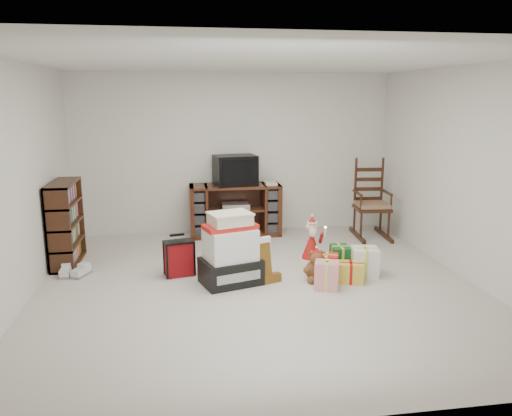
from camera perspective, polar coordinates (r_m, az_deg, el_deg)
The scene contains 13 objects.
room at distance 5.49m, azimuth 0.22°, elevation 3.32°, with size 5.01×5.01×2.51m.
tv_stand at distance 7.81m, azimuth -2.38°, elevation -0.22°, with size 1.41×0.52×0.80m.
bookshelf at distance 6.89m, azimuth -20.90°, elevation -1.80°, with size 0.29×0.88×1.08m.
rocking_chair at distance 7.95m, azimuth 12.92°, elevation -0.11°, with size 0.57×0.87×1.26m.
gift_pile at distance 5.80m, azimuth -2.93°, elevation -5.21°, with size 0.77×0.65×0.83m.
red_suitcase at distance 6.14m, azimuth -8.77°, elevation -5.69°, with size 0.37×0.25×0.51m.
stocking at distance 5.82m, azimuth 0.79°, elevation -5.99°, with size 0.26×0.11×0.56m, color #0D7B0D, non-canonical shape.
teddy_bear at distance 5.98m, azimuth 6.85°, elevation -6.75°, with size 0.25×0.22×0.37m.
santa_figurine at distance 6.64m, azimuth 6.37°, elevation -4.08°, with size 0.30×0.29×0.62m.
mrs_claus_figurine at distance 6.67m, azimuth -4.62°, elevation -3.93°, with size 0.31×0.29×0.63m.
sneaker_pair at distance 6.51m, azimuth -20.12°, elevation -6.85°, with size 0.36×0.31×0.10m.
gift_cluster at distance 6.10m, azimuth 9.91°, elevation -6.72°, with size 0.80×0.90×0.27m.
crt_television at distance 7.69m, azimuth -2.39°, elevation 4.34°, with size 0.69×0.55×0.46m.
Camera 1 is at (-0.85, -5.35, 2.13)m, focal length 35.00 mm.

